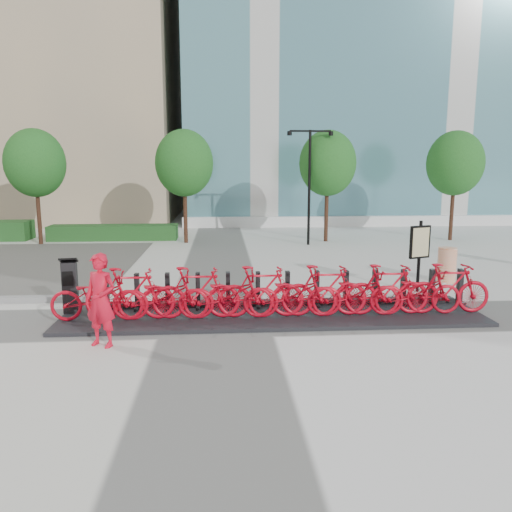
{
  "coord_description": "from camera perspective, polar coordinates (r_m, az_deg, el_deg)",
  "views": [
    {
      "loc": [
        0.15,
        -10.84,
        3.39
      ],
      "look_at": [
        1.0,
        1.5,
        1.2
      ],
      "focal_mm": 35.0,
      "sensor_mm": 36.0,
      "label": 1
    }
  ],
  "objects": [
    {
      "name": "ground",
      "position": [
        11.36,
        -4.55,
        -7.36
      ],
      "size": [
        120.0,
        120.0,
        0.0
      ],
      "primitive_type": "plane",
      "color": "silver"
    },
    {
      "name": "glass_building",
      "position": [
        40.29,
        17.57,
        21.95
      ],
      "size": [
        32.0,
        16.0,
        24.0
      ],
      "primitive_type": "cube",
      "color": "#36647C",
      "rests_on": "ground"
    },
    {
      "name": "hedge_b",
      "position": [
        24.77,
        -15.93,
        2.61
      ],
      "size": [
        6.0,
        1.2,
        0.7
      ],
      "primitive_type": "cube",
      "color": "#245623",
      "rests_on": "ground"
    },
    {
      "name": "tree_0",
      "position": [
        24.25,
        -23.94,
        9.67
      ],
      "size": [
        2.6,
        2.6,
        5.1
      ],
      "color": "#4F2C1E",
      "rests_on": "ground"
    },
    {
      "name": "tree_1",
      "position": [
        22.9,
        -8.21,
        10.45
      ],
      "size": [
        2.6,
        2.6,
        5.1
      ],
      "color": "#4F2C1E",
      "rests_on": "ground"
    },
    {
      "name": "tree_2",
      "position": [
        23.35,
        8.18,
        10.44
      ],
      "size": [
        2.6,
        2.6,
        5.1
      ],
      "color": "#4F2C1E",
      "rests_on": "ground"
    },
    {
      "name": "tree_3",
      "position": [
        25.29,
        21.8,
        9.8
      ],
      "size": [
        2.6,
        2.6,
        5.1
      ],
      "color": "#4F2C1E",
      "rests_on": "ground"
    },
    {
      "name": "streetlamp",
      "position": [
        22.18,
        6.13,
        9.33
      ],
      "size": [
        2.0,
        0.2,
        5.0
      ],
      "color": "black",
      "rests_on": "ground"
    },
    {
      "name": "dock_pad",
      "position": [
        11.69,
        1.88,
        -6.62
      ],
      "size": [
        9.6,
        2.4,
        0.08
      ],
      "primitive_type": "cube",
      "color": "black",
      "rests_on": "ground"
    },
    {
      "name": "dock_rail_posts",
      "position": [
        12.07,
        3.66,
        -3.81
      ],
      "size": [
        8.74,
        0.5,
        0.85
      ],
      "primitive_type": null,
      "color": "black",
      "rests_on": "dock_pad"
    },
    {
      "name": "bike_0",
      "position": [
        11.48,
        -17.73,
        -4.47
      ],
      "size": [
        2.01,
        0.7,
        1.06
      ],
      "primitive_type": "imported",
      "rotation": [
        0.0,
        0.0,
        1.57
      ],
      "color": "#B90719",
      "rests_on": "dock_pad"
    },
    {
      "name": "bike_1",
      "position": [
        11.31,
        -14.19,
        -4.2
      ],
      "size": [
        1.95,
        0.55,
        1.17
      ],
      "primitive_type": "imported",
      "rotation": [
        0.0,
        0.0,
        1.57
      ],
      "color": "#B90719",
      "rests_on": "dock_pad"
    },
    {
      "name": "bike_2",
      "position": [
        11.22,
        -10.55,
        -4.49
      ],
      "size": [
        2.01,
        0.7,
        1.06
      ],
      "primitive_type": "imported",
      "rotation": [
        0.0,
        0.0,
        1.57
      ],
      "color": "#B90719",
      "rests_on": "dock_pad"
    },
    {
      "name": "bike_3",
      "position": [
        11.15,
        -6.87,
        -4.18
      ],
      "size": [
        1.95,
        0.55,
        1.17
      ],
      "primitive_type": "imported",
      "rotation": [
        0.0,
        0.0,
        1.57
      ],
      "color": "#B90719",
      "rests_on": "dock_pad"
    },
    {
      "name": "bike_4",
      "position": [
        11.15,
        -3.15,
        -4.43
      ],
      "size": [
        2.01,
        0.7,
        1.06
      ],
      "primitive_type": "imported",
      "rotation": [
        0.0,
        0.0,
        1.57
      ],
      "color": "#B90719",
      "rests_on": "dock_pad"
    },
    {
      "name": "bike_5",
      "position": [
        11.16,
        0.55,
        -4.08
      ],
      "size": [
        1.95,
        0.55,
        1.17
      ],
      "primitive_type": "imported",
      "rotation": [
        0.0,
        0.0,
        1.57
      ],
      "color": "#B90719",
      "rests_on": "dock_pad"
    },
    {
      "name": "bike_6",
      "position": [
        11.26,
        4.22,
        -4.3
      ],
      "size": [
        2.01,
        0.7,
        1.06
      ],
      "primitive_type": "imported",
      "rotation": [
        0.0,
        0.0,
        1.57
      ],
      "color": "#B90719",
      "rests_on": "dock_pad"
    },
    {
      "name": "bike_7",
      "position": [
        11.36,
        7.82,
        -3.92
      ],
      "size": [
        1.95,
        0.55,
        1.17
      ],
      "primitive_type": "imported",
      "rotation": [
        0.0,
        0.0,
        1.57
      ],
      "color": "#B90719",
      "rests_on": "dock_pad"
    },
    {
      "name": "bike_8",
      "position": [
        11.54,
        11.33,
        -4.1
      ],
      "size": [
        2.01,
        0.7,
        1.06
      ],
      "primitive_type": "imported",
      "rotation": [
        0.0,
        0.0,
        1.57
      ],
      "color": "#B90719",
      "rests_on": "dock_pad"
    },
    {
      "name": "bike_9",
      "position": [
        11.74,
        14.74,
        -3.71
      ],
      "size": [
        1.95,
        0.55,
        1.17
      ],
      "primitive_type": "imported",
      "rotation": [
        0.0,
        0.0,
        1.57
      ],
      "color": "#B90719",
      "rests_on": "dock_pad"
    },
    {
      "name": "bike_10",
      "position": [
        12.0,
        17.99,
        -3.86
      ],
      "size": [
        2.01,
        0.7,
        1.06
      ],
      "primitive_type": "imported",
      "rotation": [
        0.0,
        0.0,
        1.57
      ],
      "color": "#B90719",
      "rests_on": "dock_pad"
    },
    {
      "name": "bike_11",
      "position": [
        12.27,
        21.13,
        -3.47
      ],
      "size": [
        1.95,
        0.55,
        1.17
      ],
      "primitive_type": "imported",
      "rotation": [
        0.0,
        0.0,
        1.57
      ],
      "color": "#B90719",
      "rests_on": "dock_pad"
    },
    {
      "name": "kiosk",
      "position": [
        12.31,
        -20.48,
        -3.21
      ],
      "size": [
        0.45,
        0.39,
        1.3
      ],
      "rotation": [
        0.0,
        0.0,
        0.16
      ],
      "color": "black",
      "rests_on": "dock_pad"
    },
    {
      "name": "worker_red",
      "position": [
        9.98,
        -17.33,
        -4.85
      ],
      "size": [
        0.78,
        0.67,
        1.81
      ],
      "primitive_type": "imported",
      "rotation": [
        0.0,
        0.0,
        -0.42
      ],
      "color": "red",
      "rests_on": "ground"
    },
    {
      "name": "construction_barrel",
      "position": [
        16.01,
        20.97,
        -0.96
      ],
      "size": [
        0.56,
        0.56,
        1.04
      ],
      "primitive_type": "cylinder",
      "rotation": [
        0.0,
        0.0,
        -0.03
      ],
      "color": "#D74300",
      "rests_on": "ground"
    },
    {
      "name": "map_sign",
      "position": [
        14.36,
        18.22,
        1.2
      ],
      "size": [
        0.64,
        0.31,
        1.98
      ],
      "rotation": [
        0.0,
        0.0,
        0.36
      ],
      "color": "black",
      "rests_on": "ground"
    }
  ]
}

